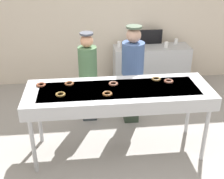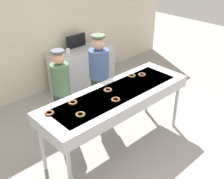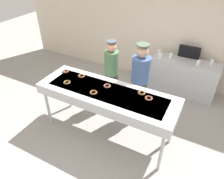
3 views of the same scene
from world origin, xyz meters
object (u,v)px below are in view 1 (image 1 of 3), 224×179
object	(u,v)px
paper_cup_1	(119,44)
paper_cup_0	(134,45)
chocolate_donut_6	(69,84)
fryer_conveyor	(119,95)
chocolate_donut_5	(156,79)
paper_cup_2	(166,45)
chocolate_donut_2	(41,85)
worker_baker	(133,69)
prep_counter	(151,67)
worker_assistant	(88,74)
chocolate_donut_0	(169,81)
chocolate_donut_1	(107,94)
paper_cup_3	(176,41)
chocolate_donut_4	(60,94)
paper_cup_4	(124,47)
menu_display	(150,37)
chocolate_donut_3	(113,84)

from	to	relation	value
paper_cup_1	paper_cup_0	bearing A→B (deg)	-11.32
chocolate_donut_6	fryer_conveyor	bearing A→B (deg)	-16.76
chocolate_donut_5	paper_cup_2	world-z (taller)	chocolate_donut_5
chocolate_donut_2	worker_baker	world-z (taller)	worker_baker
prep_counter	paper_cup_0	size ratio (longest dim) A/B	13.25
fryer_conveyor	worker_assistant	xyz separation A→B (m)	(-0.39, 0.92, -0.08)
prep_counter	paper_cup_0	bearing A→B (deg)	-179.79
chocolate_donut_5	worker_baker	world-z (taller)	worker_baker
paper_cup_2	chocolate_donut_0	bearing A→B (deg)	-104.89
chocolate_donut_1	prep_counter	bearing A→B (deg)	63.47
paper_cup_0	paper_cup_3	bearing A→B (deg)	7.06
chocolate_donut_2	paper_cup_0	xyz separation A→B (m)	(1.63, 1.90, -0.10)
chocolate_donut_4	worker_assistant	distance (m)	1.12
chocolate_donut_4	worker_baker	xyz separation A→B (m)	(1.09, 0.89, -0.07)
fryer_conveyor	worker_baker	bearing A→B (deg)	67.58
paper_cup_3	paper_cup_4	distance (m)	1.15
chocolate_donut_1	menu_display	distance (m)	2.70
chocolate_donut_3	chocolate_donut_5	distance (m)	0.63
fryer_conveyor	paper_cup_3	distance (m)	2.66
chocolate_donut_5	menu_display	world-z (taller)	menu_display
chocolate_donut_4	paper_cup_1	xyz separation A→B (m)	(1.05, 2.27, -0.10)
chocolate_donut_0	chocolate_donut_3	xyz separation A→B (m)	(-0.78, -0.00, 0.00)
chocolate_donut_4	paper_cup_0	distance (m)	2.59
paper_cup_0	paper_cup_2	xyz separation A→B (m)	(0.64, -0.08, 0.00)
paper_cup_2	worker_assistant	bearing A→B (deg)	-145.75
chocolate_donut_1	chocolate_donut_6	size ratio (longest dim) A/B	1.00
fryer_conveyor	paper_cup_1	xyz separation A→B (m)	(0.28, 2.16, 0.01)
chocolate_donut_4	chocolate_donut_6	world-z (taller)	same
prep_counter	paper_cup_3	size ratio (longest dim) A/B	13.25
chocolate_donut_2	chocolate_donut_5	distance (m)	1.61
chocolate_donut_1	chocolate_donut_2	xyz separation A→B (m)	(-0.88, 0.36, 0.00)
chocolate_donut_2	prep_counter	distance (m)	2.82
chocolate_donut_5	worker_assistant	world-z (taller)	worker_assistant
fryer_conveyor	chocolate_donut_1	size ratio (longest dim) A/B	19.18
chocolate_donut_1	paper_cup_3	size ratio (longest dim) A/B	1.11
paper_cup_0	paper_cup_4	bearing A→B (deg)	-152.21
chocolate_donut_1	chocolate_donut_4	size ratio (longest dim) A/B	1.00
chocolate_donut_2	worker_assistant	xyz separation A→B (m)	(0.66, 0.72, -0.19)
fryer_conveyor	chocolate_donut_3	size ratio (longest dim) A/B	19.18
chocolate_donut_6	paper_cup_0	distance (m)	2.27
fryer_conveyor	paper_cup_1	size ratio (longest dim) A/B	21.35
paper_cup_3	paper_cup_1	bearing A→B (deg)	-177.51
worker_baker	paper_cup_2	xyz separation A→B (m)	(0.90, 1.24, -0.02)
chocolate_donut_2	paper_cup_2	distance (m)	2.91
paper_cup_3	paper_cup_4	bearing A→B (deg)	-168.57
fryer_conveyor	prep_counter	size ratio (longest dim) A/B	1.61
paper_cup_3	menu_display	size ratio (longest dim) A/B	0.24
chocolate_donut_5	paper_cup_1	size ratio (longest dim) A/B	1.11
paper_cup_1	prep_counter	bearing A→B (deg)	-4.98
worker_baker	prep_counter	world-z (taller)	worker_baker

